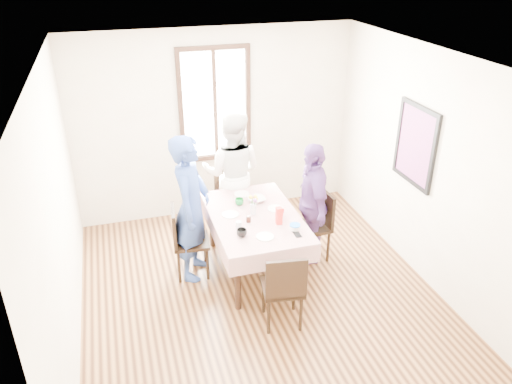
% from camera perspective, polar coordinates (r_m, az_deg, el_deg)
% --- Properties ---
extents(ground, '(4.50, 4.50, 0.00)m').
position_cam_1_polar(ground, '(5.93, 0.62, -11.83)').
color(ground, '#32190D').
rests_on(ground, ground).
extents(back_wall, '(4.00, 0.00, 4.00)m').
position_cam_1_polar(back_wall, '(7.21, -4.65, 7.63)').
color(back_wall, beige).
rests_on(back_wall, ground).
extents(right_wall, '(0.00, 4.50, 4.50)m').
position_cam_1_polar(right_wall, '(6.05, 19.11, 2.33)').
color(right_wall, beige).
rests_on(right_wall, ground).
extents(window_frame, '(1.02, 0.06, 1.62)m').
position_cam_1_polar(window_frame, '(7.10, -4.71, 9.87)').
color(window_frame, black).
rests_on(window_frame, back_wall).
extents(window_pane, '(0.90, 0.02, 1.50)m').
position_cam_1_polar(window_pane, '(7.11, -4.73, 9.89)').
color(window_pane, white).
rests_on(window_pane, back_wall).
extents(art_poster, '(0.04, 0.76, 0.96)m').
position_cam_1_polar(art_poster, '(6.19, 17.70, 5.11)').
color(art_poster, red).
rests_on(art_poster, right_wall).
extents(dining_table, '(0.91, 1.48, 0.75)m').
position_cam_1_polar(dining_table, '(6.18, -0.13, -5.82)').
color(dining_table, black).
rests_on(dining_table, ground).
extents(tablecloth, '(1.03, 1.60, 0.01)m').
position_cam_1_polar(tablecloth, '(5.98, -0.14, -2.74)').
color(tablecloth, '#5E0910').
rests_on(tablecloth, dining_table).
extents(chair_left, '(0.46, 0.46, 0.91)m').
position_cam_1_polar(chair_left, '(6.11, -7.36, -5.56)').
color(chair_left, black).
rests_on(chair_left, ground).
extents(chair_right, '(0.45, 0.45, 0.91)m').
position_cam_1_polar(chair_right, '(6.40, 6.28, -3.93)').
color(chair_right, black).
rests_on(chair_right, ground).
extents(chair_far, '(0.48, 0.48, 0.91)m').
position_cam_1_polar(chair_far, '(6.99, -2.50, -0.97)').
color(chair_far, black).
rests_on(chair_far, ground).
extents(chair_near, '(0.48, 0.48, 0.91)m').
position_cam_1_polar(chair_near, '(5.34, 3.01, -10.70)').
color(chair_near, black).
rests_on(chair_near, ground).
extents(person_left, '(0.67, 0.78, 1.80)m').
position_cam_1_polar(person_left, '(5.89, -7.42, -1.86)').
color(person_left, navy).
rests_on(person_left, ground).
extents(person_far, '(1.03, 0.94, 1.73)m').
position_cam_1_polar(person_far, '(6.79, -2.53, 2.04)').
color(person_far, white).
rests_on(person_far, ground).
extents(person_right, '(0.52, 0.97, 1.58)m').
position_cam_1_polar(person_right, '(6.22, 6.26, -1.29)').
color(person_right, '#573471').
rests_on(person_right, ground).
extents(mug_black, '(0.15, 0.15, 0.09)m').
position_cam_1_polar(mug_black, '(5.55, -1.63, -4.67)').
color(mug_black, black).
rests_on(mug_black, tablecloth).
extents(mug_flag, '(0.13, 0.13, 0.08)m').
position_cam_1_polar(mug_flag, '(5.96, 2.82, -2.36)').
color(mug_flag, red).
rests_on(mug_flag, tablecloth).
extents(mug_green, '(0.12, 0.12, 0.08)m').
position_cam_1_polar(mug_green, '(6.20, -1.91, -1.11)').
color(mug_green, '#0C7226').
rests_on(mug_green, tablecloth).
extents(serving_bowl, '(0.23, 0.23, 0.05)m').
position_cam_1_polar(serving_bowl, '(6.28, 0.06, -0.86)').
color(serving_bowl, white).
rests_on(serving_bowl, tablecloth).
extents(juice_carton, '(0.07, 0.07, 0.21)m').
position_cam_1_polar(juice_carton, '(5.77, 2.63, -2.71)').
color(juice_carton, red).
rests_on(juice_carton, tablecloth).
extents(butter_tub, '(0.11, 0.11, 0.06)m').
position_cam_1_polar(butter_tub, '(5.70, 4.44, -4.05)').
color(butter_tub, white).
rests_on(butter_tub, tablecloth).
extents(jam_jar, '(0.06, 0.06, 0.08)m').
position_cam_1_polar(jam_jar, '(5.82, -0.86, -3.09)').
color(jam_jar, black).
rests_on(jam_jar, tablecloth).
extents(drinking_glass, '(0.07, 0.07, 0.10)m').
position_cam_1_polar(drinking_glass, '(5.68, -1.98, -3.82)').
color(drinking_glass, silver).
rests_on(drinking_glass, tablecloth).
extents(smartphone, '(0.07, 0.14, 0.01)m').
position_cam_1_polar(smartphone, '(5.62, 4.70, -4.80)').
color(smartphone, black).
rests_on(smartphone, tablecloth).
extents(flower_vase, '(0.07, 0.07, 0.14)m').
position_cam_1_polar(flower_vase, '(5.98, -0.31, -1.94)').
color(flower_vase, silver).
rests_on(flower_vase, tablecloth).
extents(plate_left, '(0.20, 0.20, 0.01)m').
position_cam_1_polar(plate_left, '(5.99, -2.93, -2.57)').
color(plate_left, white).
rests_on(plate_left, tablecloth).
extents(plate_right, '(0.20, 0.20, 0.01)m').
position_cam_1_polar(plate_right, '(6.12, 2.23, -1.90)').
color(plate_right, white).
rests_on(plate_right, tablecloth).
extents(plate_far, '(0.20, 0.20, 0.01)m').
position_cam_1_polar(plate_far, '(6.47, -1.64, -0.23)').
color(plate_far, white).
rests_on(plate_far, tablecloth).
extents(plate_near, '(0.20, 0.20, 0.01)m').
position_cam_1_polar(plate_near, '(5.56, 1.04, -5.09)').
color(plate_near, white).
rests_on(plate_near, tablecloth).
extents(butter_lid, '(0.12, 0.12, 0.01)m').
position_cam_1_polar(butter_lid, '(5.68, 4.45, -3.76)').
color(butter_lid, blue).
rests_on(butter_lid, butter_tub).
extents(flower_bunch, '(0.09, 0.09, 0.10)m').
position_cam_1_polar(flower_bunch, '(5.92, -0.31, -0.93)').
color(flower_bunch, yellow).
rests_on(flower_bunch, flower_vase).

